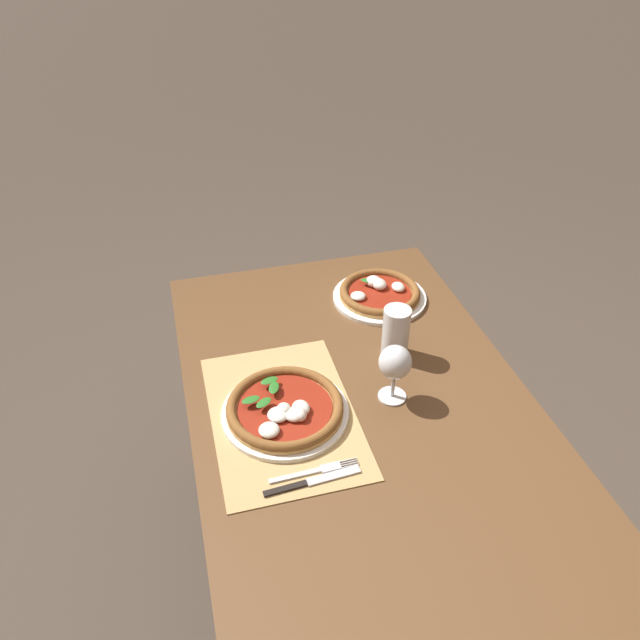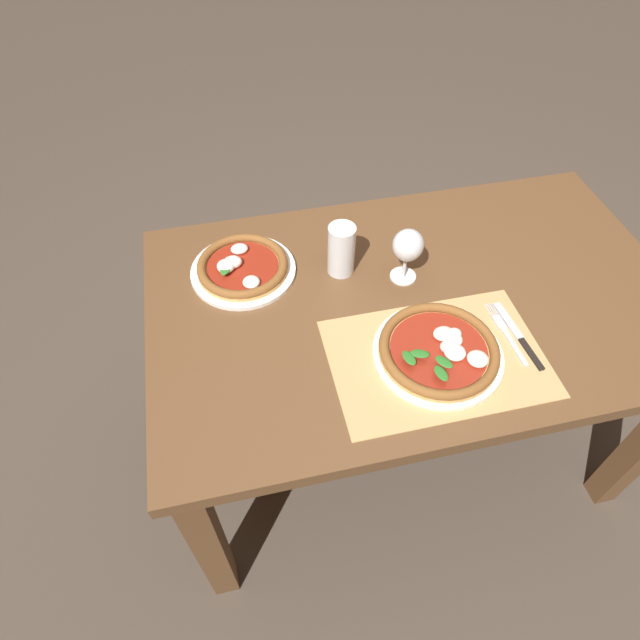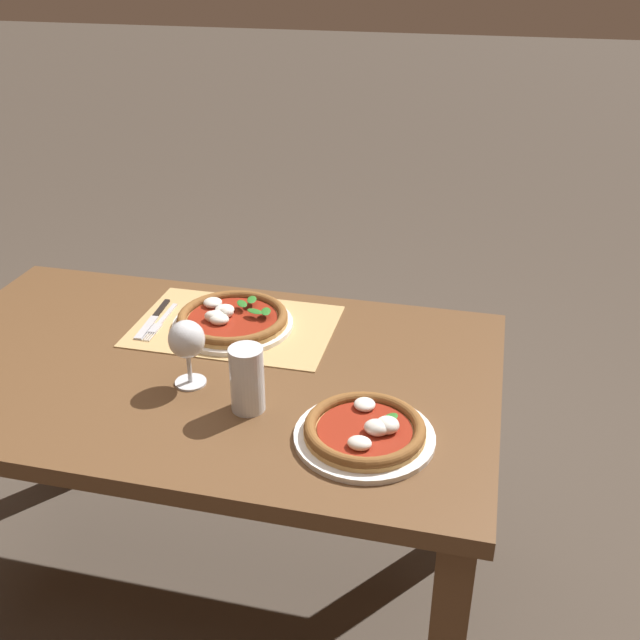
{
  "view_description": "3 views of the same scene",
  "coord_description": "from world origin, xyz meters",
  "px_view_note": "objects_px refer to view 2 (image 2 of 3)",
  "views": [
    {
      "loc": [
        1.03,
        -0.38,
        1.81
      ],
      "look_at": [
        -0.27,
        -0.04,
        0.81
      ],
      "focal_mm": 35.0,
      "sensor_mm": 36.0,
      "label": 1
    },
    {
      "loc": [
        -0.45,
        -0.86,
        1.75
      ],
      "look_at": [
        -0.28,
        -0.1,
        0.84
      ],
      "focal_mm": 30.0,
      "sensor_mm": 36.0,
      "label": 2
    },
    {
      "loc": [
        -0.62,
        1.37,
        1.64
      ],
      "look_at": [
        -0.26,
        -0.1,
        0.84
      ],
      "focal_mm": 42.0,
      "sensor_mm": 36.0,
      "label": 3
    }
  ],
  "objects_px": {
    "wine_glass": "(408,247)",
    "fork": "(506,333)",
    "pint_glass": "(341,251)",
    "pizza_near": "(439,350)",
    "knife": "(518,335)",
    "pizza_far": "(242,267)"
  },
  "relations": [
    {
      "from": "pizza_near",
      "to": "pizza_far",
      "type": "distance_m",
      "value": 0.56
    },
    {
      "from": "pint_glass",
      "to": "fork",
      "type": "distance_m",
      "value": 0.46
    },
    {
      "from": "wine_glass",
      "to": "pint_glass",
      "type": "xyz_separation_m",
      "value": [
        -0.16,
        0.06,
        -0.04
      ]
    },
    {
      "from": "wine_glass",
      "to": "fork",
      "type": "height_order",
      "value": "wine_glass"
    },
    {
      "from": "pizza_far",
      "to": "knife",
      "type": "relative_size",
      "value": 1.3
    },
    {
      "from": "pint_glass",
      "to": "knife",
      "type": "height_order",
      "value": "pint_glass"
    },
    {
      "from": "wine_glass",
      "to": "fork",
      "type": "distance_m",
      "value": 0.32
    },
    {
      "from": "pizza_far",
      "to": "knife",
      "type": "height_order",
      "value": "pizza_far"
    },
    {
      "from": "wine_glass",
      "to": "fork",
      "type": "xyz_separation_m",
      "value": [
        0.18,
        -0.24,
        -0.1
      ]
    },
    {
      "from": "pizza_far",
      "to": "pint_glass",
      "type": "height_order",
      "value": "pint_glass"
    },
    {
      "from": "knife",
      "to": "pizza_near",
      "type": "bearing_deg",
      "value": -176.09
    },
    {
      "from": "pizza_far",
      "to": "pint_glass",
      "type": "distance_m",
      "value": 0.27
    },
    {
      "from": "pizza_far",
      "to": "pizza_near",
      "type": "bearing_deg",
      "value": -42.74
    },
    {
      "from": "pizza_far",
      "to": "fork",
      "type": "bearing_deg",
      "value": -30.77
    },
    {
      "from": "pizza_near",
      "to": "pizza_far",
      "type": "bearing_deg",
      "value": 137.26
    },
    {
      "from": "wine_glass",
      "to": "knife",
      "type": "height_order",
      "value": "wine_glass"
    },
    {
      "from": "wine_glass",
      "to": "fork",
      "type": "bearing_deg",
      "value": -53.41
    },
    {
      "from": "pint_glass",
      "to": "knife",
      "type": "distance_m",
      "value": 0.49
    },
    {
      "from": "pint_glass",
      "to": "fork",
      "type": "xyz_separation_m",
      "value": [
        0.34,
        -0.31,
        -0.06
      ]
    },
    {
      "from": "pizza_near",
      "to": "knife",
      "type": "height_order",
      "value": "pizza_near"
    },
    {
      "from": "pizza_near",
      "to": "knife",
      "type": "bearing_deg",
      "value": 3.91
    },
    {
      "from": "pint_glass",
      "to": "wine_glass",
      "type": "bearing_deg",
      "value": -21.89
    }
  ]
}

